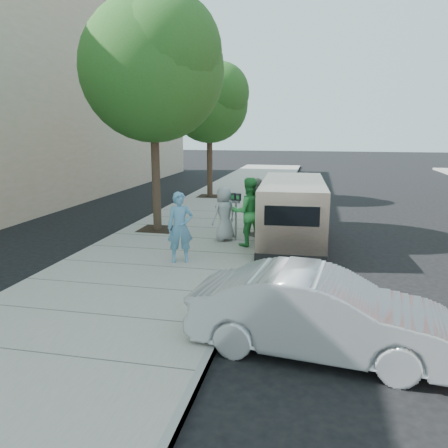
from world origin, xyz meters
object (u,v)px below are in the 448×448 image
(tree_near, at_px, (154,64))
(person_officer, at_px, (180,227))
(person_gray_shirt, at_px, (224,214))
(parking_meter, at_px, (236,206))
(person_striped_polo, at_px, (258,207))
(tree_far, at_px, (210,100))
(van, at_px, (292,211))
(sedan, at_px, (319,313))
(person_green_shirt, at_px, (248,212))

(tree_near, relative_size, person_officer, 4.12)
(person_gray_shirt, bearing_deg, parking_meter, 142.29)
(person_gray_shirt, relative_size, person_striped_polo, 0.89)
(tree_far, height_order, van, tree_far)
(person_officer, distance_m, person_gray_shirt, 2.47)
(parking_meter, xyz_separation_m, sedan, (2.50, -6.25, -0.54))
(tree_near, xyz_separation_m, tree_far, (-0.00, 7.60, -0.66))
(person_officer, bearing_deg, person_gray_shirt, 53.65)
(tree_near, height_order, van, tree_near)
(person_officer, xyz_separation_m, person_striped_polo, (1.60, 3.17, 0.02))
(parking_meter, bearing_deg, person_green_shirt, -31.59)
(tree_far, distance_m, sedan, 16.30)
(person_green_shirt, bearing_deg, person_gray_shirt, -50.49)
(tree_near, relative_size, parking_meter, 5.11)
(person_green_shirt, xyz_separation_m, person_gray_shirt, (-0.81, 0.44, -0.18))
(sedan, xyz_separation_m, person_gray_shirt, (-2.84, 6.18, 0.31))
(tree_far, bearing_deg, tree_near, -90.00)
(tree_near, height_order, person_green_shirt, tree_near)
(person_green_shirt, bearing_deg, van, -164.84)
(person_striped_polo, bearing_deg, person_officer, 15.52)
(tree_near, bearing_deg, sedan, -53.39)
(tree_near, height_order, person_gray_shirt, tree_near)
(person_green_shirt, bearing_deg, tree_near, -45.79)
(person_gray_shirt, bearing_deg, tree_near, -71.27)
(tree_near, height_order, sedan, tree_near)
(van, relative_size, person_officer, 3.01)
(sedan, height_order, person_striped_polo, person_striped_polo)
(tree_near, xyz_separation_m, person_officer, (1.86, -3.41, -4.48))
(sedan, height_order, person_officer, person_officer)
(tree_far, distance_m, person_gray_shirt, 9.80)
(tree_near, bearing_deg, van, -6.88)
(van, height_order, person_gray_shirt, van)
(sedan, xyz_separation_m, person_officer, (-3.50, 3.80, 0.39))
(parking_meter, height_order, van, van)
(tree_near, bearing_deg, person_gray_shirt, -22.30)
(parking_meter, bearing_deg, van, 29.75)
(parking_meter, height_order, person_officer, person_officer)
(tree_near, height_order, parking_meter, tree_near)
(sedan, bearing_deg, van, 13.62)
(parking_meter, xyz_separation_m, van, (1.69, 0.42, -0.15))
(tree_near, xyz_separation_m, person_gray_shirt, (2.52, -1.03, -4.56))
(tree_far, height_order, sedan, tree_far)
(sedan, bearing_deg, parking_meter, 28.49)
(sedan, bearing_deg, person_striped_polo, 21.99)
(person_gray_shirt, bearing_deg, sedan, 65.71)
(van, distance_m, person_striped_polo, 1.14)
(parking_meter, bearing_deg, person_striped_polo, 66.34)
(tree_far, xyz_separation_m, sedan, (5.36, -14.81, -4.21))
(tree_far, distance_m, parking_meter, 9.75)
(sedan, height_order, person_gray_shirt, person_gray_shirt)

